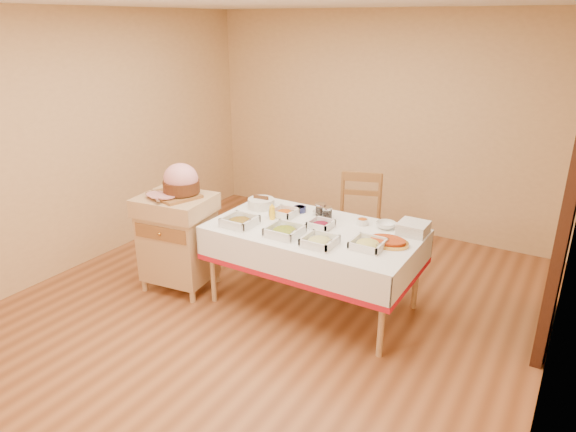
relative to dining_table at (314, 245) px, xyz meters
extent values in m
plane|color=#99582F|center=(-0.30, -0.30, -0.60)|extent=(5.00, 5.00, 0.00)
plane|color=white|center=(-0.30, -0.30, 2.00)|extent=(5.00, 5.00, 0.00)
plane|color=#DBB076|center=(-0.30, 2.20, 0.70)|extent=(4.50, 0.00, 4.50)
plane|color=#DBB076|center=(-2.55, -0.30, 0.70)|extent=(0.00, 5.00, 5.00)
plane|color=#DBB076|center=(1.95, -0.30, 0.70)|extent=(0.00, 5.00, 5.00)
cube|color=black|center=(1.91, 0.60, 0.45)|extent=(0.06, 0.90, 2.10)
cube|color=#3B1D13|center=(1.89, 0.10, 0.45)|extent=(0.08, 0.10, 2.10)
cube|color=#3B1D13|center=(1.89, 1.10, 0.45)|extent=(0.08, 0.10, 2.10)
cube|color=tan|center=(0.00, 0.00, 0.13)|extent=(1.80, 1.00, 0.04)
cylinder|color=tan|center=(-0.82, -0.42, -0.24)|extent=(0.05, 0.05, 0.71)
cylinder|color=tan|center=(-0.82, 0.42, -0.24)|extent=(0.05, 0.05, 0.71)
cylinder|color=tan|center=(0.82, -0.42, -0.24)|extent=(0.05, 0.05, 0.71)
cylinder|color=tan|center=(0.82, 0.42, -0.24)|extent=(0.05, 0.05, 0.71)
cube|color=white|center=(0.00, 0.00, 0.16)|extent=(1.82, 1.02, 0.01)
cube|color=tan|center=(-1.28, -0.36, -0.16)|extent=(0.68, 0.58, 0.66)
cube|color=tan|center=(-1.28, -0.36, 0.25)|extent=(0.73, 0.63, 0.17)
cube|color=#946030|center=(-1.28, -0.62, 0.06)|extent=(0.55, 0.08, 0.13)
sphere|color=gold|center=(-1.28, -0.63, 0.06)|extent=(0.03, 0.03, 0.03)
cylinder|color=tan|center=(-1.56, -0.58, -0.54)|extent=(0.06, 0.06, 0.11)
cylinder|color=tan|center=(-1.56, -0.14, -0.54)|extent=(0.06, 0.06, 0.11)
cylinder|color=tan|center=(-1.01, -0.58, -0.54)|extent=(0.06, 0.06, 0.11)
cylinder|color=tan|center=(-1.01, -0.14, -0.54)|extent=(0.06, 0.06, 0.11)
cube|color=#946030|center=(0.05, 0.88, -0.10)|extent=(0.57, 0.55, 0.03)
cylinder|color=#946030|center=(-0.07, 0.63, -0.36)|extent=(0.04, 0.04, 0.48)
cylinder|color=#946030|center=(-0.20, 1.00, -0.36)|extent=(0.04, 0.04, 0.48)
cylinder|color=#946030|center=(0.29, 0.76, -0.36)|extent=(0.04, 0.04, 0.48)
cylinder|color=#946030|center=(0.17, 1.12, -0.36)|extent=(0.04, 0.04, 0.48)
cylinder|color=#946030|center=(-0.20, 1.00, 0.14)|extent=(0.04, 0.04, 0.52)
cylinder|color=#946030|center=(0.17, 1.12, 0.14)|extent=(0.04, 0.04, 0.52)
cube|color=#946030|center=(-0.02, 1.06, 0.36)|extent=(0.40, 0.16, 0.10)
cube|color=#946030|center=(-1.28, -0.36, 0.35)|extent=(0.44, 0.35, 0.03)
ellipsoid|color=pink|center=(-1.23, -0.32, 0.51)|extent=(0.33, 0.30, 0.28)
cylinder|color=#502812|center=(-1.23, -0.32, 0.43)|extent=(0.33, 0.33, 0.11)
cube|color=silver|center=(-1.34, -0.54, 0.37)|extent=(0.28, 0.12, 0.00)
cylinder|color=silver|center=(-1.37, -0.42, 0.38)|extent=(0.32, 0.09, 0.01)
cube|color=silver|center=(-0.60, -0.28, 0.17)|extent=(0.27, 0.27, 0.02)
ellipsoid|color=#B62014|center=(-0.60, -0.28, 0.20)|extent=(0.20, 0.20, 0.07)
cylinder|color=silver|center=(-0.54, -0.31, 0.20)|extent=(0.16, 0.01, 0.12)
cube|color=silver|center=(-0.14, -0.26, 0.17)|extent=(0.28, 0.28, 0.02)
ellipsoid|color=#B48A17|center=(-0.14, -0.26, 0.20)|extent=(0.21, 0.21, 0.07)
cylinder|color=silver|center=(-0.08, -0.29, 0.20)|extent=(0.15, 0.01, 0.11)
cube|color=silver|center=(0.20, -0.29, 0.17)|extent=(0.25, 0.25, 0.01)
ellipsoid|color=#C4C369|center=(0.20, -0.29, 0.19)|extent=(0.19, 0.19, 0.07)
cylinder|color=silver|center=(0.26, -0.31, 0.20)|extent=(0.14, 0.01, 0.10)
cube|color=silver|center=(0.56, -0.13, 0.17)|extent=(0.25, 0.25, 0.01)
ellipsoid|color=#C6C25E|center=(0.56, -0.13, 0.19)|extent=(0.19, 0.19, 0.07)
cylinder|color=silver|center=(0.62, -0.16, 0.19)|extent=(0.13, 0.01, 0.10)
cube|color=silver|center=(-0.38, 0.13, 0.17)|extent=(0.21, 0.21, 0.01)
ellipsoid|color=#C7550E|center=(-0.38, 0.13, 0.19)|extent=(0.16, 0.16, 0.06)
cylinder|color=silver|center=(-0.34, 0.11, 0.20)|extent=(0.14, 0.01, 0.10)
cube|color=silver|center=(0.04, 0.05, 0.17)|extent=(0.20, 0.20, 0.01)
ellipsoid|color=maroon|center=(0.04, 0.05, 0.19)|extent=(0.15, 0.15, 0.05)
cylinder|color=silver|center=(0.08, 0.03, 0.19)|extent=(0.13, 0.01, 0.09)
cylinder|color=silver|center=(-0.67, 0.31, 0.19)|extent=(0.11, 0.11, 0.05)
cylinder|color=black|center=(-0.67, 0.31, 0.20)|extent=(0.09, 0.09, 0.02)
cylinder|color=navy|center=(-0.32, 0.30, 0.19)|extent=(0.12, 0.12, 0.05)
cylinder|color=maroon|center=(-0.32, 0.30, 0.20)|extent=(0.10, 0.10, 0.02)
cylinder|color=silver|center=(0.33, 0.30, 0.19)|extent=(0.11, 0.11, 0.05)
cylinder|color=#C7550E|center=(0.33, 0.30, 0.20)|extent=(0.08, 0.08, 0.02)
imported|color=silver|center=(-0.11, 0.34, 0.18)|extent=(0.17, 0.17, 0.04)
imported|color=silver|center=(0.53, 0.33, 0.19)|extent=(0.17, 0.17, 0.05)
cylinder|color=silver|center=(-0.08, 0.27, 0.22)|extent=(0.10, 0.10, 0.12)
cylinder|color=silver|center=(-0.08, 0.27, 0.29)|extent=(0.10, 0.10, 0.01)
cylinder|color=black|center=(-0.08, 0.27, 0.21)|extent=(0.08, 0.08, 0.09)
cylinder|color=silver|center=(0.00, 0.24, 0.22)|extent=(0.09, 0.09, 0.11)
cylinder|color=silver|center=(0.00, 0.24, 0.28)|extent=(0.10, 0.10, 0.01)
cylinder|color=black|center=(0.00, 0.24, 0.20)|extent=(0.08, 0.08, 0.08)
cylinder|color=yellow|center=(-0.43, 0.00, 0.22)|extent=(0.05, 0.05, 0.12)
cone|color=yellow|center=(-0.43, 0.00, 0.30)|extent=(0.03, 0.03, 0.03)
cylinder|color=silver|center=(-0.69, 0.20, 0.21)|extent=(0.25, 0.25, 0.09)
cube|color=silver|center=(0.78, 0.33, 0.17)|extent=(0.24, 0.24, 0.01)
cube|color=silver|center=(0.78, 0.33, 0.18)|extent=(0.24, 0.24, 0.01)
cube|color=silver|center=(0.78, 0.33, 0.20)|extent=(0.24, 0.24, 0.01)
cube|color=silver|center=(0.78, 0.33, 0.21)|extent=(0.24, 0.24, 0.01)
cube|color=silver|center=(0.78, 0.33, 0.23)|extent=(0.24, 0.24, 0.01)
cube|color=silver|center=(0.78, 0.33, 0.24)|extent=(0.24, 0.24, 0.01)
cube|color=silver|center=(0.78, 0.33, 0.26)|extent=(0.24, 0.24, 0.01)
ellipsoid|color=gold|center=(0.67, 0.01, 0.18)|extent=(0.34, 0.25, 0.03)
ellipsoid|color=#AF3C12|center=(0.67, 0.01, 0.19)|extent=(0.29, 0.21, 0.04)
camera|label=1|loc=(1.95, -3.67, 1.86)|focal=32.00mm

